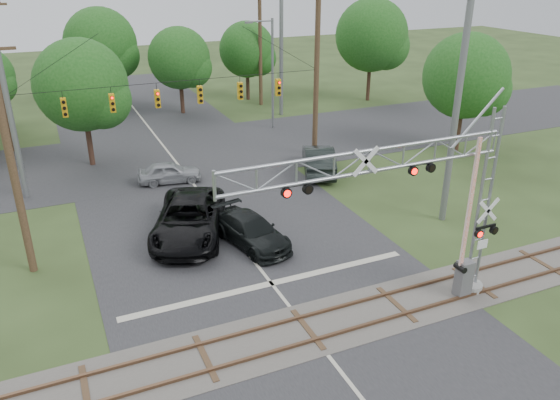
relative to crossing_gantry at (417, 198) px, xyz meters
name	(u,v)px	position (x,y,z in m)	size (l,w,h in m)	color
ground	(333,363)	(-4.13, -1.63, -4.86)	(160.00, 160.00, 0.00)	#2C3C1B
road_main	(236,239)	(-4.13, 8.37, -4.85)	(14.00, 90.00, 0.02)	#29292C
road_cross	(170,155)	(-4.13, 22.37, -4.85)	(90.00, 12.00, 0.02)	#29292C
railroad_track	(308,329)	(-4.13, 0.37, -4.83)	(90.00, 3.20, 0.17)	#4E4844
crossing_gantry	(417,198)	(0.00, 0.00, 0.00)	(11.52, 1.01, 7.88)	gray
traffic_signal_span	(193,86)	(-3.22, 18.37, 0.77)	(19.34, 0.36, 11.50)	slate
pickup_black	(189,219)	(-6.14, 9.64, -3.90)	(3.20, 6.94, 1.93)	black
car_dark	(251,231)	(-3.61, 7.59, -4.14)	(2.02, 4.96, 1.44)	black
sedan_silver	(169,172)	(-5.35, 17.23, -4.20)	(1.56, 3.89, 1.32)	gray
suv_dark	(319,159)	(3.96, 15.05, -3.97)	(1.88, 5.38, 1.77)	black
streetlight	(271,69)	(5.12, 25.76, 0.01)	(2.32, 0.24, 8.70)	slate
utility_poles	(217,73)	(-0.76, 21.16, 0.90)	(23.96, 27.80, 12.57)	#3D2E1C
treeline	(148,59)	(-3.52, 30.62, 0.64)	(53.05, 29.46, 9.67)	#3D261B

